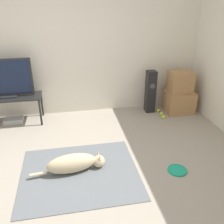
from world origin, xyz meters
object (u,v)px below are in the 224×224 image
Objects in this scene: dog at (74,163)px; cardboard_box_lower at (179,102)px; tennis_ball_loose_on_carpet at (161,114)px; game_console at (14,120)px; tv_stand at (8,100)px; floor_speaker at (150,92)px; frisbee at (177,170)px; tv at (4,79)px; cardboard_box_upper at (180,82)px; tennis_ball_near_speaker at (158,110)px; tennis_ball_by_boxes at (164,117)px.

cardboard_box_lower is at bearing 35.56° from dog.
game_console reaches higher than tennis_ball_loose_on_carpet.
tv_stand reaches higher than game_console.
frisbee is at bearing -97.34° from floor_speaker.
tv reaches higher than dog.
floor_speaker is 2.42× the size of game_console.
tennis_ball_near_speaker is (-0.40, 0.03, -0.60)m from cardboard_box_upper.
tv_stand is (-1.08, 1.69, 0.32)m from dog.
dog is 1.17× the size of floor_speaker.
frisbee is 1.92m from tennis_ball_near_speaker.
floor_speaker reaches higher than frisbee.
frisbee is 3.97× the size of tennis_ball_near_speaker.
game_console reaches higher than frisbee.
cardboard_box_upper is at bearing -1.82° from tv.
cardboard_box_lower is 3.27m from game_console.
tennis_ball_by_boxes reaches higher than frisbee.
cardboard_box_upper reaches higher than game_console.
dog is 15.20× the size of tennis_ball_loose_on_carpet.
tv_stand reaches higher than dog.
frisbee is 1.62m from tennis_ball_by_boxes.
frisbee is 3.97× the size of tennis_ball_by_boxes.
dog is at bearing -137.89° from tennis_ball_near_speaker.
dog is 1.82× the size of cardboard_box_lower.
tv is at bearing -147.87° from game_console.
tennis_ball_by_boxes is at bearing 75.10° from frisbee.
cardboard_box_upper is 3.28m from tv_stand.
tv is at bearing 178.49° from tennis_ball_near_speaker.
tv_stand is 0.42m from game_console.
frisbee is 2.00m from floor_speaker.
tennis_ball_by_boxes is 1.00× the size of tennis_ball_near_speaker.
tv is at bearing 177.94° from cardboard_box_lower.
tv is 3.00m from tennis_ball_loose_on_carpet.
tv is at bearing 178.18° from cardboard_box_upper.
floor_speaker reaches higher than tennis_ball_loose_on_carpet.
cardboard_box_upper is at bearing 35.97° from dog.
game_console is at bearing 32.13° from tv.
tv reaches higher than tennis_ball_by_boxes.
tv_stand is 17.67× the size of tennis_ball_near_speaker.
tv_stand is at bearing 178.23° from cardboard_box_upper.
tennis_ball_near_speaker is at bearing 91.08° from tennis_ball_loose_on_carpet.
cardboard_box_lower is (2.21, 1.58, 0.08)m from dog.
floor_speaker is (-0.58, 0.12, 0.21)m from cardboard_box_lower.
tennis_ball_near_speaker is at bearing 175.95° from cardboard_box_upper.
tennis_ball_near_speaker is 1.00× the size of tennis_ball_loose_on_carpet.
game_console is (0.02, 0.02, -0.42)m from tv_stand.
tv_stand reaches higher than tennis_ball_by_boxes.
cardboard_box_upper is at bearing 66.01° from frisbee.
tennis_ball_near_speaker is (0.17, -0.07, -0.39)m from floor_speaker.
dog reaches higher than tennis_ball_by_boxes.
game_console is at bearing 36.74° from tv_stand.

